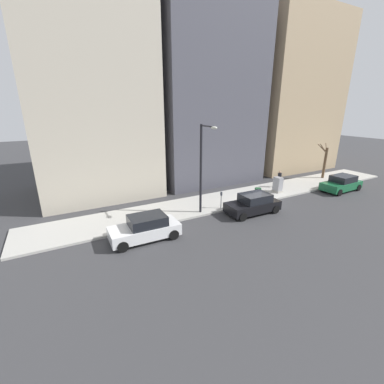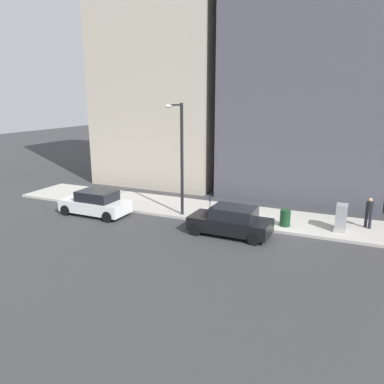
% 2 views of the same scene
% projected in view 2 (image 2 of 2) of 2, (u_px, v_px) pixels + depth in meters
% --- Properties ---
extents(ground_plane, '(120.00, 120.00, 0.00)m').
position_uv_depth(ground_plane, '(272.00, 232.00, 19.81)').
color(ground_plane, '#38383A').
extents(sidewalk, '(4.00, 36.00, 0.15)m').
position_uv_depth(sidewalk, '(279.00, 220.00, 21.56)').
color(sidewalk, '#B2AFA8').
rests_on(sidewalk, ground).
extents(parked_car_black, '(2.02, 4.25, 1.52)m').
position_uv_depth(parked_car_black, '(231.00, 221.00, 19.29)').
color(parked_car_black, black).
rests_on(parked_car_black, ground).
extents(parked_car_white, '(1.99, 4.23, 1.52)m').
position_uv_depth(parked_car_white, '(96.00, 203.00, 22.61)').
color(parked_car_white, white).
rests_on(parked_car_white, ground).
extents(parking_meter, '(0.14, 0.10, 1.35)m').
position_uv_depth(parking_meter, '(210.00, 205.00, 21.41)').
color(parking_meter, slate).
rests_on(parking_meter, sidewalk).
extents(utility_box, '(0.83, 0.61, 1.43)m').
position_uv_depth(utility_box, '(341.00, 218.00, 19.46)').
color(utility_box, '#A8A399').
rests_on(utility_box, sidewalk).
extents(streetlamp, '(1.97, 0.32, 6.50)m').
position_uv_depth(streetlamp, '(180.00, 150.00, 21.23)').
color(streetlamp, black).
rests_on(streetlamp, sidewalk).
extents(trash_bin, '(0.56, 0.56, 0.90)m').
position_uv_depth(trash_bin, '(285.00, 218.00, 20.26)').
color(trash_bin, '#14381E').
rests_on(trash_bin, sidewalk).
extents(pedestrian_near_meter, '(0.36, 0.36, 1.66)m').
position_uv_depth(pedestrian_near_meter, '(369.00, 211.00, 19.85)').
color(pedestrian_near_meter, '#1E1E2D').
rests_on(pedestrian_near_meter, sidewalk).
extents(office_block_center, '(10.84, 10.84, 20.86)m').
position_uv_depth(office_block_center, '(313.00, 47.00, 26.90)').
color(office_block_center, '#4C4C56').
rests_on(office_block_center, ground).
extents(office_tower_right, '(9.93, 9.93, 24.92)m').
position_uv_depth(office_tower_right, '(171.00, 27.00, 30.38)').
color(office_tower_right, '#BCB29E').
rests_on(office_tower_right, ground).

